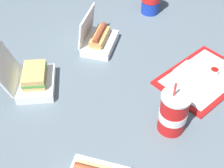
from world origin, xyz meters
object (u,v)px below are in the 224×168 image
Objects in this scene: clamshell_hotdog_back at (98,39)px; clamshell_sandwich_left at (33,79)px; ketchup_cup at (214,71)px; soda_cup_right at (173,113)px; food_tray at (203,78)px; plastic_fork at (223,78)px.

clamshell_sandwich_left is (0.38, 0.03, 0.00)m from clamshell_hotdog_back.
soda_cup_right is at bearing 8.93° from ketchup_cup.
food_tray is 1.64× the size of soda_cup_right.
ketchup_cup is 0.76m from clamshell_sandwich_left.
soda_cup_right is at bearing 115.87° from clamshell_sandwich_left.
clamshell_sandwich_left reaches higher than food_tray.
plastic_fork is 0.39× the size of clamshell_sandwich_left.
clamshell_hotdog_back is at bearing -175.57° from clamshell_sandwich_left.
soda_cup_right reaches higher than clamshell_sandwich_left.
clamshell_hotdog_back is at bearing -102.97° from soda_cup_right.
soda_cup_right is (0.30, 0.07, 0.08)m from food_tray.
clamshell_hotdog_back is 0.87× the size of clamshell_sandwich_left.
clamshell_hotdog_back reaches higher than ketchup_cup.
ketchup_cup is 0.16× the size of clamshell_hotdog_back.
ketchup_cup is 0.54m from clamshell_hotdog_back.
food_tray is 9.34× the size of ketchup_cup.
plastic_fork is 0.45× the size of clamshell_hotdog_back.
clamshell_sandwich_left is 0.58m from soda_cup_right.
food_tray is 3.40× the size of plastic_fork.
plastic_fork is (-0.01, 0.04, -0.01)m from ketchup_cup.
plastic_fork is 0.59m from clamshell_hotdog_back.
soda_cup_right reaches higher than plastic_fork.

